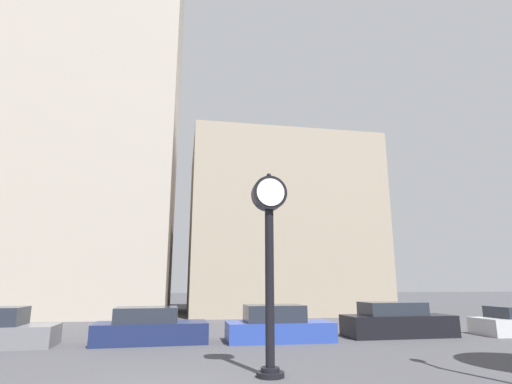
% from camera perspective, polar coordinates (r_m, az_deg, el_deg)
% --- Properties ---
extents(building_tall_tower, '(15.10, 12.00, 38.21)m').
position_cam_1_polar(building_tall_tower, '(37.25, -23.10, 15.16)').
color(building_tall_tower, '#ADA393').
rests_on(building_tall_tower, ground_plane).
extents(building_storefront_row, '(14.09, 12.00, 13.25)m').
position_cam_1_polar(building_storefront_row, '(33.22, 2.95, -5.29)').
color(building_storefront_row, gray).
rests_on(building_storefront_row, ground_plane).
extents(street_clock, '(0.89, 0.67, 5.03)m').
position_cam_1_polar(street_clock, '(10.27, 1.91, -7.24)').
color(street_clock, black).
rests_on(street_clock, ground_plane).
extents(car_navy, '(4.22, 2.04, 1.31)m').
position_cam_1_polar(car_navy, '(16.35, -14.93, -18.25)').
color(car_navy, '#19234C').
rests_on(car_navy, ground_plane).
extents(car_blue, '(4.11, 1.84, 1.36)m').
position_cam_1_polar(car_blue, '(16.39, 3.12, -18.58)').
color(car_blue, '#28429E').
rests_on(car_blue, ground_plane).
extents(car_black, '(4.62, 1.76, 1.41)m').
position_cam_1_polar(car_black, '(18.72, 19.49, -17.09)').
color(car_black, black).
rests_on(car_black, ground_plane).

